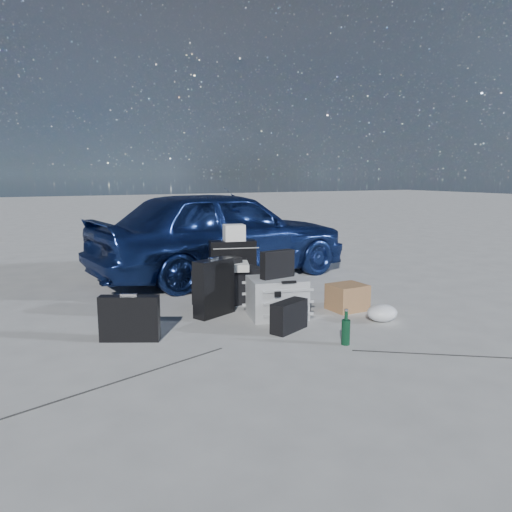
{
  "coord_description": "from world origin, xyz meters",
  "views": [
    {
      "loc": [
        -2.14,
        -3.76,
        1.38
      ],
      "look_at": [
        0.2,
        0.85,
        0.53
      ],
      "focal_mm": 35.0,
      "sensor_mm": 36.0,
      "label": 1
    }
  ],
  "objects": [
    {
      "name": "ground",
      "position": [
        0.0,
        0.0,
        0.0
      ],
      "size": [
        60.0,
        60.0,
        0.0
      ],
      "primitive_type": "plane",
      "color": "#B1B0AC",
      "rests_on": "ground"
    },
    {
      "name": "car",
      "position": [
        0.46,
        2.38,
        0.6
      ],
      "size": [
        3.69,
        1.87,
        1.2
      ],
      "primitive_type": "imported",
      "rotation": [
        0.0,
        0.0,
        1.7
      ],
      "color": "navy",
      "rests_on": "ground"
    },
    {
      "name": "pelican_case",
      "position": [
        0.18,
        0.36,
        0.19
      ],
      "size": [
        0.62,
        0.55,
        0.39
      ],
      "primitive_type": "cube",
      "rotation": [
        0.0,
        0.0,
        -0.24
      ],
      "color": "#A2A5A7",
      "rests_on": "ground"
    },
    {
      "name": "laptop_bag",
      "position": [
        0.19,
        0.38,
        0.52
      ],
      "size": [
        0.37,
        0.14,
        0.27
      ],
      "primitive_type": "cube",
      "rotation": [
        0.0,
        0.0,
        0.15
      ],
      "color": "black",
      "rests_on": "pelican_case"
    },
    {
      "name": "briefcase",
      "position": [
        -1.27,
        0.29,
        0.19
      ],
      "size": [
        0.49,
        0.32,
        0.38
      ],
      "primitive_type": "cube",
      "rotation": [
        0.0,
        0.0,
        -0.46
      ],
      "color": "black",
      "rests_on": "ground"
    },
    {
      "name": "suitcase_left",
      "position": [
        -0.35,
        0.68,
        0.28
      ],
      "size": [
        0.46,
        0.32,
        0.56
      ],
      "primitive_type": "cube",
      "rotation": [
        0.0,
        0.0,
        0.42
      ],
      "color": "black",
      "rests_on": "ground"
    },
    {
      "name": "suitcase_right",
      "position": [
        0.17,
        1.4,
        0.31
      ],
      "size": [
        0.55,
        0.32,
        0.63
      ],
      "primitive_type": "cube",
      "rotation": [
        0.0,
        0.0,
        -0.26
      ],
      "color": "black",
      "rests_on": "ground"
    },
    {
      "name": "white_carton",
      "position": [
        0.19,
        1.39,
        0.72
      ],
      "size": [
        0.27,
        0.23,
        0.19
      ],
      "primitive_type": "cube",
      "rotation": [
        0.0,
        0.0,
        -0.22
      ],
      "color": "silver",
      "rests_on": "suitcase_right"
    },
    {
      "name": "duffel_bag",
      "position": [
        -0.02,
        1.05,
        0.19
      ],
      "size": [
        0.77,
        0.4,
        0.37
      ],
      "primitive_type": "cube",
      "rotation": [
        0.0,
        0.0,
        0.11
      ],
      "color": "black",
      "rests_on": "ground"
    },
    {
      "name": "flat_box_white",
      "position": [
        -0.04,
        1.04,
        0.41
      ],
      "size": [
        0.52,
        0.46,
        0.08
      ],
      "primitive_type": "cube",
      "rotation": [
        0.0,
        0.0,
        -0.37
      ],
      "color": "silver",
      "rests_on": "duffel_bag"
    },
    {
      "name": "flat_box_black",
      "position": [
        -0.06,
        1.03,
        0.48
      ],
      "size": [
        0.31,
        0.25,
        0.06
      ],
      "primitive_type": "cube",
      "rotation": [
        0.0,
        0.0,
        0.24
      ],
      "color": "black",
      "rests_on": "flat_box_white"
    },
    {
      "name": "cardboard_box",
      "position": [
        0.95,
        0.26,
        0.13
      ],
      "size": [
        0.36,
        0.32,
        0.27
      ],
      "primitive_type": "cube",
      "rotation": [
        0.0,
        0.0,
        0.03
      ],
      "color": "olive",
      "rests_on": "ground"
    },
    {
      "name": "plastic_bag",
      "position": [
        0.99,
        -0.23,
        0.08
      ],
      "size": [
        0.32,
        0.28,
        0.16
      ],
      "primitive_type": "ellipsoid",
      "rotation": [
        0.0,
        0.0,
        -0.1
      ],
      "color": "silver",
      "rests_on": "ground"
    },
    {
      "name": "messenger_bag",
      "position": [
        0.06,
        -0.07,
        0.13
      ],
      "size": [
        0.41,
        0.29,
        0.27
      ],
      "primitive_type": "cube",
      "rotation": [
        0.0,
        0.0,
        0.43
      ],
      "color": "black",
      "rests_on": "ground"
    },
    {
      "name": "green_bottle",
      "position": [
        0.28,
        -0.6,
        0.14
      ],
      "size": [
        0.08,
        0.08,
        0.28
      ],
      "primitive_type": "cylinder",
      "rotation": [
        0.0,
        0.0,
        0.09
      ],
      "color": "black",
      "rests_on": "ground"
    }
  ]
}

